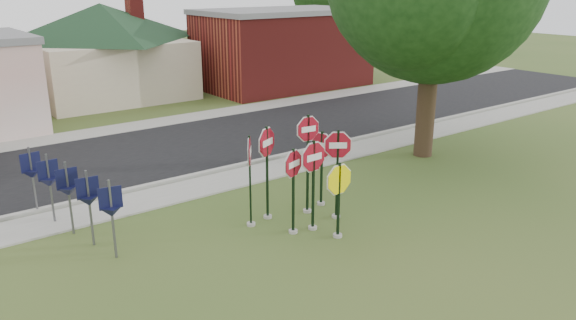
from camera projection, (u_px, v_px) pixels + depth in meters
ground at (339, 239)px, 14.60m from camera, size 120.00×120.00×0.00m
sidewalk_near at (228, 180)px, 18.76m from camera, size 60.00×1.60×0.06m
road at (169, 150)px, 22.18m from camera, size 60.00×7.00×0.04m
sidewalk_far at (127, 128)px, 25.43m from camera, size 60.00×1.60×0.06m
curb at (213, 171)px, 19.51m from camera, size 60.00×0.20×0.14m
stop_sign_center at (313, 172)px, 14.67m from camera, size 1.11×0.24×2.60m
stop_sign_yellow at (339, 191)px, 14.31m from camera, size 1.12×0.24×2.16m
stop_sign_left at (293, 180)px, 14.49m from camera, size 0.97×0.32×2.44m
stop_sign_right at (337, 162)px, 15.39m from camera, size 0.87×0.63×2.67m
stop_sign_back_right at (308, 150)px, 15.71m from camera, size 1.00×0.24×2.99m
stop_sign_back_left at (267, 158)px, 15.33m from camera, size 1.03×0.50×2.79m
stop_sign_far_right at (322, 159)px, 16.38m from camera, size 0.24×1.01×2.37m
stop_sign_far_left at (250, 168)px, 14.88m from camera, size 0.67×0.88×2.67m
route_sign_row at (68, 190)px, 14.53m from camera, size 1.43×4.63×2.00m
building_house at (102, 32)px, 31.31m from camera, size 11.60×11.60×6.20m
building_brick at (283, 48)px, 34.80m from camera, size 10.20×6.20×4.75m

